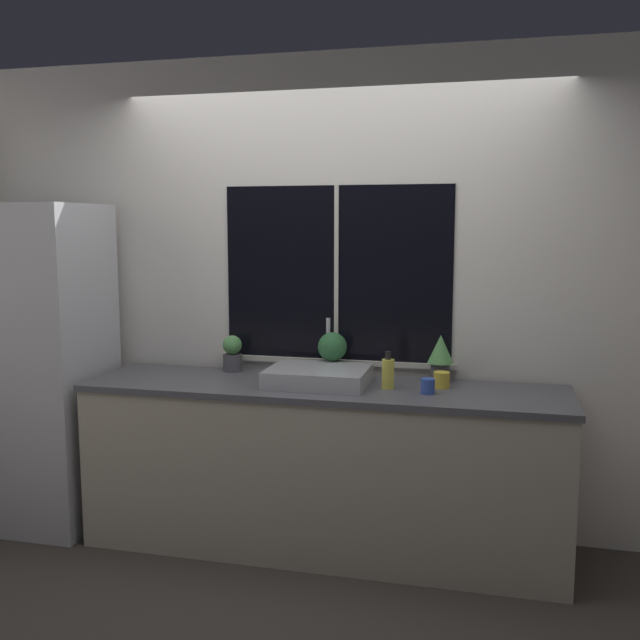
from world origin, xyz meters
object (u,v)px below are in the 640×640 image
at_px(soap_bottle, 388,373).
at_px(mug_yellow, 442,380).
at_px(refrigerator, 38,366).
at_px(sink, 318,376).
at_px(potted_plant_left, 232,353).
at_px(potted_plant_center, 332,351).
at_px(mug_blue, 428,386).
at_px(potted_plant_right, 441,355).

xyz_separation_m(soap_bottle, mug_yellow, (0.27, 0.08, -0.04)).
relative_size(refrigerator, sink, 3.54).
height_order(sink, potted_plant_left, sink).
bearing_deg(potted_plant_center, potted_plant_left, -180.00).
bearing_deg(refrigerator, potted_plant_left, 13.76).
relative_size(sink, mug_yellow, 6.22).
bearing_deg(mug_yellow, sink, -173.01).
bearing_deg(potted_plant_center, sink, -97.09).
distance_m(potted_plant_center, mug_blue, 0.64).
bearing_deg(soap_bottle, mug_yellow, 16.72).
xyz_separation_m(potted_plant_right, mug_yellow, (0.02, -0.14, -0.10)).
relative_size(potted_plant_left, potted_plant_right, 0.81).
relative_size(potted_plant_left, potted_plant_center, 0.84).
relative_size(potted_plant_center, potted_plant_right, 0.97).
relative_size(potted_plant_left, mug_yellow, 2.48).
bearing_deg(refrigerator, mug_blue, -0.53).
bearing_deg(refrigerator, potted_plant_center, 9.03).
relative_size(soap_bottle, mug_yellow, 2.31).
bearing_deg(potted_plant_right, potted_plant_left, 180.00).
height_order(refrigerator, mug_yellow, refrigerator).
xyz_separation_m(potted_plant_left, soap_bottle, (0.94, -0.22, -0.02)).
bearing_deg(soap_bottle, refrigerator, -178.65).
bearing_deg(potted_plant_right, mug_yellow, -82.46).
distance_m(sink, potted_plant_right, 0.67).
bearing_deg(potted_plant_center, soap_bottle, -32.57).
xyz_separation_m(refrigerator, soap_bottle, (2.05, 0.05, 0.05)).
distance_m(potted_plant_right, mug_yellow, 0.18).
bearing_deg(potted_plant_left, sink, -21.09).
bearing_deg(sink, refrigerator, -178.27).
distance_m(potted_plant_center, mug_yellow, 0.64).
bearing_deg(potted_plant_center, mug_blue, -27.49).
relative_size(sink, soap_bottle, 2.69).
xyz_separation_m(potted_plant_right, mug_blue, (-0.04, -0.29, -0.11)).
bearing_deg(potted_plant_center, potted_plant_right, -0.00).
distance_m(refrigerator, potted_plant_center, 1.73).
bearing_deg(potted_plant_right, mug_blue, -97.78).
xyz_separation_m(sink, mug_blue, (0.59, -0.07, -0.01)).
xyz_separation_m(potted_plant_center, mug_yellow, (0.62, -0.14, -0.10)).
bearing_deg(mug_blue, potted_plant_left, 165.87).
xyz_separation_m(refrigerator, potted_plant_left, (1.10, 0.27, 0.08)).
bearing_deg(sink, potted_plant_center, 82.91).
relative_size(refrigerator, mug_blue, 24.12).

